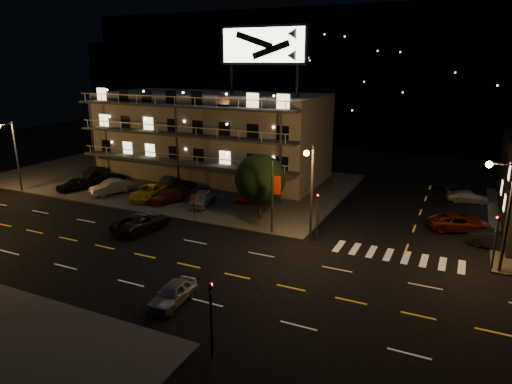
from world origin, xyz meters
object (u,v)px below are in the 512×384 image
at_px(lot_car_2, 149,192).
at_px(tree, 260,180).
at_px(lot_car_4, 202,198).
at_px(side_car_0, 499,241).
at_px(road_car_west, 142,222).
at_px(lot_car_7, 168,181).
at_px(road_car_east, 173,294).

bearing_deg(lot_car_2, tree, -11.97).
xyz_separation_m(lot_car_2, lot_car_4, (6.47, 0.31, 0.02)).
relative_size(side_car_0, road_car_west, 0.79).
distance_m(lot_car_4, lot_car_7, 8.54).
distance_m(tree, lot_car_2, 13.64).
distance_m(lot_car_2, lot_car_4, 6.47).
relative_size(tree, road_car_west, 1.11).
relative_size(tree, lot_car_2, 1.15).
height_order(lot_car_7, road_car_west, road_car_west).
xyz_separation_m(lot_car_4, lot_car_7, (-7.36, 4.32, -0.07)).
height_order(tree, lot_car_2, tree).
xyz_separation_m(lot_car_2, side_car_0, (33.42, 0.93, -0.17)).
relative_size(lot_car_2, lot_car_7, 1.13).
bearing_deg(lot_car_7, lot_car_2, 81.86).
height_order(road_car_east, road_car_west, road_car_west).
xyz_separation_m(tree, lot_car_2, (-13.32, 0.54, -2.89)).
bearing_deg(lot_car_7, road_car_west, 97.27).
height_order(lot_car_2, lot_car_7, lot_car_2).
xyz_separation_m(lot_car_4, road_car_east, (8.52, -17.21, -0.24)).
height_order(lot_car_4, road_car_west, lot_car_4).
relative_size(lot_car_4, road_car_east, 1.13).
bearing_deg(tree, road_car_east, -84.17).
bearing_deg(road_car_west, tree, -129.33).
height_order(tree, lot_car_7, tree).
bearing_deg(road_car_east, lot_car_7, 124.50).
distance_m(side_car_0, road_car_east, 25.64).
distance_m(tree, road_car_east, 16.73).
relative_size(road_car_east, road_car_west, 0.71).
distance_m(tree, lot_car_7, 15.41).
bearing_deg(lot_car_7, lot_car_4, 130.51).
bearing_deg(road_car_west, lot_car_2, -45.89).
height_order(lot_car_4, lot_car_7, lot_car_4).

